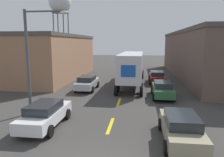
{
  "coord_description": "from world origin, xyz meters",
  "views": [
    {
      "loc": [
        1.7,
        -7.18,
        4.95
      ],
      "look_at": [
        -0.87,
        12.79,
        1.63
      ],
      "focal_mm": 35.0,
      "sensor_mm": 36.0,
      "label": 1
    }
  ],
  "objects_px": {
    "parked_car_right_far": "(157,77)",
    "parked_car_right_mid": "(163,89)",
    "water_tower": "(60,3)",
    "parked_car_right_near": "(181,127)",
    "semi_truck": "(132,65)",
    "parked_car_left_far": "(87,83)",
    "parked_car_left_near": "(45,114)",
    "street_lamp": "(33,53)"
  },
  "relations": [
    {
      "from": "parked_car_right_far",
      "to": "parked_car_right_mid",
      "type": "relative_size",
      "value": 1.0
    },
    {
      "from": "parked_car_right_mid",
      "to": "water_tower",
      "type": "xyz_separation_m",
      "value": [
        -25.01,
        42.32,
        15.34
      ]
    },
    {
      "from": "parked_car_right_far",
      "to": "parked_car_right_near",
      "type": "xyz_separation_m",
      "value": [
        0.0,
        -16.34,
        0.0
      ]
    },
    {
      "from": "semi_truck",
      "to": "parked_car_left_far",
      "type": "bearing_deg",
      "value": -141.07
    },
    {
      "from": "parked_car_left_far",
      "to": "water_tower",
      "type": "xyz_separation_m",
      "value": [
        -17.42,
        40.04,
        15.34
      ]
    },
    {
      "from": "parked_car_left_far",
      "to": "parked_car_left_near",
      "type": "distance_m",
      "value": 10.38
    },
    {
      "from": "parked_car_right_far",
      "to": "street_lamp",
      "type": "distance_m",
      "value": 16.39
    },
    {
      "from": "water_tower",
      "to": "parked_car_right_mid",
      "type": "bearing_deg",
      "value": -59.42
    },
    {
      "from": "parked_car_left_near",
      "to": "parked_car_right_far",
      "type": "distance_m",
      "value": 17.05
    },
    {
      "from": "parked_car_left_near",
      "to": "parked_car_right_mid",
      "type": "bearing_deg",
      "value": 46.86
    },
    {
      "from": "parked_car_right_near",
      "to": "parked_car_right_mid",
      "type": "bearing_deg",
      "value": 90.0
    },
    {
      "from": "parked_car_left_far",
      "to": "parked_car_left_near",
      "type": "xyz_separation_m",
      "value": [
        0.0,
        -10.38,
        0.0
      ]
    },
    {
      "from": "parked_car_right_near",
      "to": "water_tower",
      "type": "height_order",
      "value": "water_tower"
    },
    {
      "from": "water_tower",
      "to": "parked_car_left_far",
      "type": "bearing_deg",
      "value": -66.48
    },
    {
      "from": "parked_car_left_far",
      "to": "parked_car_left_near",
      "type": "relative_size",
      "value": 1.0
    },
    {
      "from": "parked_car_left_far",
      "to": "water_tower",
      "type": "height_order",
      "value": "water_tower"
    },
    {
      "from": "semi_truck",
      "to": "parked_car_right_mid",
      "type": "relative_size",
      "value": 2.9
    },
    {
      "from": "semi_truck",
      "to": "parked_car_right_far",
      "type": "height_order",
      "value": "semi_truck"
    },
    {
      "from": "parked_car_right_mid",
      "to": "street_lamp",
      "type": "xyz_separation_m",
      "value": [
        -9.25,
        -5.92,
        3.44
      ]
    },
    {
      "from": "parked_car_right_near",
      "to": "parked_car_right_mid",
      "type": "relative_size",
      "value": 1.0
    },
    {
      "from": "parked_car_left_far",
      "to": "street_lamp",
      "type": "bearing_deg",
      "value": -101.43
    },
    {
      "from": "parked_car_left_far",
      "to": "street_lamp",
      "type": "distance_m",
      "value": 9.05
    },
    {
      "from": "parked_car_left_far",
      "to": "parked_car_right_mid",
      "type": "bearing_deg",
      "value": -16.74
    },
    {
      "from": "parked_car_right_far",
      "to": "water_tower",
      "type": "bearing_deg",
      "value": 125.43
    },
    {
      "from": "parked_car_right_far",
      "to": "parked_car_right_near",
      "type": "height_order",
      "value": "same"
    },
    {
      "from": "semi_truck",
      "to": "water_tower",
      "type": "relative_size",
      "value": 0.68
    },
    {
      "from": "parked_car_left_far",
      "to": "parked_car_left_near",
      "type": "height_order",
      "value": "same"
    },
    {
      "from": "parked_car_left_near",
      "to": "street_lamp",
      "type": "distance_m",
      "value": 4.4
    },
    {
      "from": "parked_car_left_far",
      "to": "semi_truck",
      "type": "bearing_deg",
      "value": 37.84
    },
    {
      "from": "semi_truck",
      "to": "parked_car_right_near",
      "type": "bearing_deg",
      "value": -77.66
    },
    {
      "from": "semi_truck",
      "to": "parked_car_left_near",
      "type": "height_order",
      "value": "semi_truck"
    },
    {
      "from": "parked_car_right_far",
      "to": "semi_truck",
      "type": "bearing_deg",
      "value": -156.25
    },
    {
      "from": "parked_car_right_far",
      "to": "street_lamp",
      "type": "xyz_separation_m",
      "value": [
        -9.25,
        -13.09,
        3.44
      ]
    },
    {
      "from": "street_lamp",
      "to": "water_tower",
      "type": "bearing_deg",
      "value": 108.09
    },
    {
      "from": "parked_car_left_far",
      "to": "parked_car_right_near",
      "type": "height_order",
      "value": "same"
    },
    {
      "from": "parked_car_left_far",
      "to": "water_tower",
      "type": "bearing_deg",
      "value": 113.52
    },
    {
      "from": "parked_car_right_mid",
      "to": "street_lamp",
      "type": "distance_m",
      "value": 11.51
    },
    {
      "from": "semi_truck",
      "to": "water_tower",
      "type": "distance_m",
      "value": 44.79
    },
    {
      "from": "semi_truck",
      "to": "parked_car_right_near",
      "type": "height_order",
      "value": "semi_truck"
    },
    {
      "from": "parked_car_left_far",
      "to": "parked_car_right_mid",
      "type": "xyz_separation_m",
      "value": [
        7.59,
        -2.28,
        0.0
      ]
    },
    {
      "from": "parked_car_left_far",
      "to": "parked_car_right_mid",
      "type": "distance_m",
      "value": 7.92
    },
    {
      "from": "parked_car_right_far",
      "to": "parked_car_right_mid",
      "type": "bearing_deg",
      "value": -90.0
    }
  ]
}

